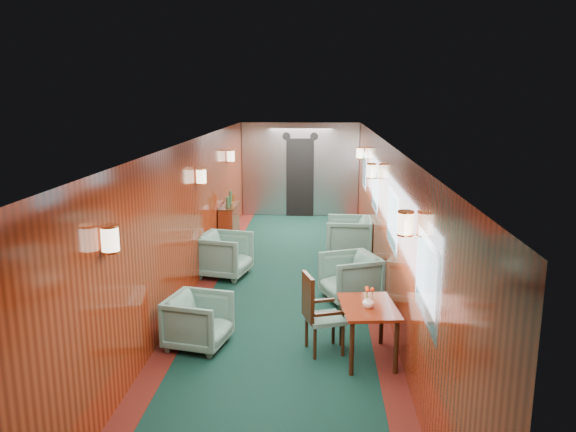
# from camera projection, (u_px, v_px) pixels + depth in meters

# --- Properties ---
(room) EXTENTS (12.00, 12.10, 2.40)m
(room) POSITION_uv_depth(u_px,v_px,m) (286.00, 192.00, 8.51)
(room) COLOR black
(room) RESTS_ON ground
(bulkhead) EXTENTS (2.98, 0.17, 2.39)m
(bulkhead) POSITION_uv_depth(u_px,v_px,m) (300.00, 170.00, 14.37)
(bulkhead) COLOR #A2A3A9
(bulkhead) RESTS_ON ground
(windows_right) EXTENTS (0.02, 8.60, 0.80)m
(windows_right) POSITION_uv_depth(u_px,v_px,m) (382.00, 202.00, 8.71)
(windows_right) COLOR #BABCC2
(windows_right) RESTS_ON ground
(wall_sconces) EXTENTS (2.97, 7.97, 0.25)m
(wall_sconces) POSITION_uv_depth(u_px,v_px,m) (288.00, 177.00, 9.03)
(wall_sconces) COLOR #FFF0C6
(wall_sconces) RESTS_ON ground
(dining_table) EXTENTS (0.72, 0.96, 0.67)m
(dining_table) POSITION_uv_depth(u_px,v_px,m) (368.00, 314.00, 6.60)
(dining_table) COLOR maroon
(dining_table) RESTS_ON ground
(side_chair) EXTENTS (0.55, 0.57, 1.00)m
(side_chair) POSITION_uv_depth(u_px,v_px,m) (317.00, 310.00, 6.77)
(side_chair) COLOR #224F48
(side_chair) RESTS_ON ground
(credenza) EXTENTS (0.31, 0.98, 1.16)m
(credenza) POSITION_uv_depth(u_px,v_px,m) (229.00, 225.00, 11.53)
(credenza) COLOR maroon
(credenza) RESTS_ON ground
(flower_vase) EXTENTS (0.17, 0.17, 0.15)m
(flower_vase) POSITION_uv_depth(u_px,v_px,m) (368.00, 301.00, 6.50)
(flower_vase) COLOR white
(flower_vase) RESTS_ON dining_table
(armchair_left_near) EXTENTS (0.86, 0.85, 0.66)m
(armchair_left_near) POSITION_uv_depth(u_px,v_px,m) (199.00, 321.00, 6.99)
(armchair_left_near) COLOR #224F48
(armchair_left_near) RESTS_ON ground
(armchair_left_far) EXTENTS (0.99, 0.97, 0.76)m
(armchair_left_far) POSITION_uv_depth(u_px,v_px,m) (225.00, 255.00, 9.68)
(armchair_left_far) COLOR #224F48
(armchair_left_far) RESTS_ON ground
(armchair_right_near) EXTENTS (1.02, 1.01, 0.72)m
(armchair_right_near) POSITION_uv_depth(u_px,v_px,m) (350.00, 277.00, 8.55)
(armchair_right_near) COLOR #224F48
(armchair_right_near) RESTS_ON ground
(armchair_right_far) EXTENTS (0.91, 0.89, 0.79)m
(armchair_right_far) POSITION_uv_depth(u_px,v_px,m) (349.00, 237.00, 10.80)
(armchair_right_far) COLOR #224F48
(armchair_right_far) RESTS_ON ground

